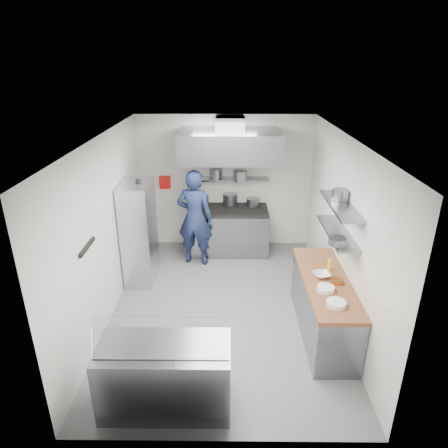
{
  "coord_description": "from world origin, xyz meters",
  "views": [
    {
      "loc": [
        0.06,
        -5.57,
        3.84
      ],
      "look_at": [
        0.0,
        0.6,
        1.25
      ],
      "focal_mm": 32.0,
      "sensor_mm": 36.0,
      "label": 1
    }
  ],
  "objects_px": {
    "chef": "(195,218)",
    "wire_rack": "(139,232)",
    "gas_range": "(229,231)",
    "display_case": "(165,376)"
  },
  "relations": [
    {
      "from": "wire_rack",
      "to": "chef",
      "type": "bearing_deg",
      "value": 32.82
    },
    {
      "from": "wire_rack",
      "to": "display_case",
      "type": "distance_m",
      "value": 3.15
    },
    {
      "from": "chef",
      "to": "wire_rack",
      "type": "relative_size",
      "value": 1.04
    },
    {
      "from": "chef",
      "to": "display_case",
      "type": "distance_m",
      "value": 3.64
    },
    {
      "from": "wire_rack",
      "to": "display_case",
      "type": "relative_size",
      "value": 1.23
    },
    {
      "from": "gas_range",
      "to": "display_case",
      "type": "relative_size",
      "value": 1.07
    },
    {
      "from": "chef",
      "to": "wire_rack",
      "type": "distance_m",
      "value": 1.14
    },
    {
      "from": "gas_range",
      "to": "chef",
      "type": "height_order",
      "value": "chef"
    },
    {
      "from": "chef",
      "to": "display_case",
      "type": "bearing_deg",
      "value": 100.22
    },
    {
      "from": "gas_range",
      "to": "display_case",
      "type": "distance_m",
      "value": 4.17
    }
  ]
}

